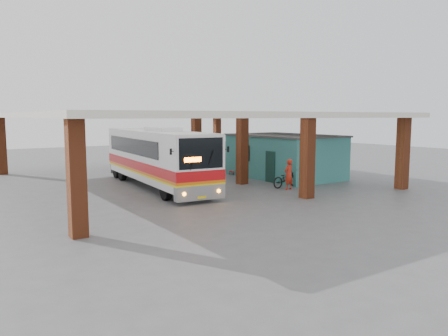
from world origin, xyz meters
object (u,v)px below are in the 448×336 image
Objects in this scene: motorcycle at (286,179)px; pedestrian at (289,174)px; coach_bus at (157,157)px; red_chair at (233,170)px.

motorcycle is 0.85m from pedestrian.
coach_bus is at bearing -49.77° from pedestrian.
motorcycle is at bearing -119.55° from red_chair.
coach_bus reaches higher than pedestrian.
pedestrian reaches higher than motorcycle.
red_chair is at bearing -7.81° from motorcycle.
pedestrian is (6.20, -5.38, -0.95)m from coach_bus.
motorcycle is (6.60, -4.73, -1.31)m from coach_bus.
coach_bus is at bearing 171.60° from red_chair.
coach_bus is 15.18× the size of red_chair.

